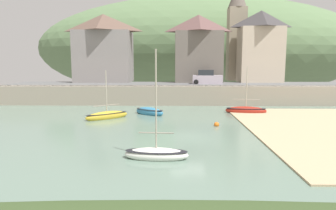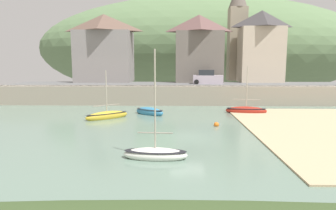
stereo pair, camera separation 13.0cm
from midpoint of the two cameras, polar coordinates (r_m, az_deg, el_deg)
ground at (r=13.66m, az=11.49°, el=-14.91°), size 48.00×41.00×0.61m
quay_seawall at (r=39.64m, az=2.49°, el=2.13°), size 48.00×9.40×2.40m
hillside_backdrop at (r=77.50m, az=6.30°, el=10.36°), size 80.00×44.00×24.57m
waterfront_building_left at (r=48.36m, az=-11.96°, el=10.41°), size 8.57×6.20×10.17m
waterfront_building_centre at (r=47.31m, az=5.59°, el=10.53°), size 7.29×5.61×10.04m
waterfront_building_right at (r=48.95m, az=16.78°, el=10.52°), size 6.62×4.53×10.63m
church_with_spire at (r=52.37m, az=12.62°, el=13.44°), size 3.00×3.00×15.80m
rowboat_small_beached at (r=31.89m, az=-3.61°, el=-1.25°), size 3.52×2.98×0.98m
sailboat_white_hull at (r=17.58m, az=-2.42°, el=-9.06°), size 3.75×1.52×6.34m
dinghy_open_wooden at (r=33.78m, az=14.23°, el=-0.95°), size 4.48×1.91×5.17m
fishing_boat_green at (r=30.09m, az=-11.45°, el=-1.94°), size 4.07×3.53×4.87m
parked_car_near_slipway at (r=42.93m, az=7.24°, el=5.01°), size 4.24×2.06×1.95m
mooring_buoy at (r=26.45m, az=8.91°, el=-3.64°), size 0.44×0.44×0.44m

